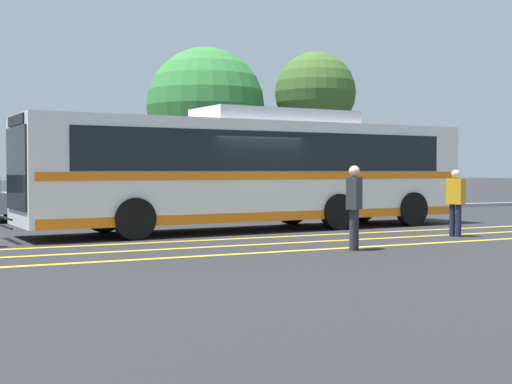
{
  "coord_description": "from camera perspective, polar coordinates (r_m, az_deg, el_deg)",
  "views": [
    {
      "loc": [
        -8.11,
        -17.24,
        1.63
      ],
      "look_at": [
        0.49,
        0.44,
        1.04
      ],
      "focal_mm": 50.0,
      "sensor_mm": 36.0,
      "label": 1
    }
  ],
  "objects": [
    {
      "name": "tree_1",
      "position": [
        30.92,
        4.77,
        7.9
      ],
      "size": [
        3.47,
        3.47,
        6.72
      ],
      "color": "#513823",
      "rests_on": "ground_plane"
    },
    {
      "name": "pedestrian_1",
      "position": [
        18.25,
        15.67,
        -0.52
      ],
      "size": [
        0.34,
        0.47,
        1.66
      ],
      "rotation": [
        0.0,
        0.0,
        5.03
      ],
      "color": "#191E38",
      "rests_on": "ground_plane"
    },
    {
      "name": "parked_car_2",
      "position": [
        24.73,
        -8.47,
        -0.47
      ],
      "size": [
        4.54,
        2.11,
        1.35
      ],
      "rotation": [
        0.0,
        0.0,
        -1.53
      ],
      "color": "silver",
      "rests_on": "ground_plane"
    },
    {
      "name": "lane_strip_2",
      "position": [
        15.37,
        8.29,
        -4.38
      ],
      "size": [
        32.76,
        0.2,
        0.01
      ],
      "primitive_type": "cube",
      "rotation": [
        0.0,
        0.0,
        1.57
      ],
      "color": "gold",
      "rests_on": "ground_plane"
    },
    {
      "name": "transit_bus",
      "position": [
        19.67,
        0.04,
        1.89
      ],
      "size": [
        13.19,
        3.3,
        3.31
      ],
      "rotation": [
        0.0,
        0.0,
        1.63
      ],
      "color": "white",
      "rests_on": "ground_plane"
    },
    {
      "name": "curb_strip",
      "position": [
        26.15,
        -6.68,
        -1.71
      ],
      "size": [
        40.76,
        0.36,
        0.15
      ],
      "primitive_type": "cube",
      "color": "#99999E",
      "rests_on": "ground_plane"
    },
    {
      "name": "lane_strip_0",
      "position": [
        17.79,
        3.11,
        -3.54
      ],
      "size": [
        32.76,
        0.2,
        0.01
      ],
      "primitive_type": "cube",
      "rotation": [
        0.0,
        0.0,
        1.57
      ],
      "color": "gold",
      "rests_on": "ground_plane"
    },
    {
      "name": "pedestrian_0",
      "position": [
        14.68,
        7.86,
        -0.8
      ],
      "size": [
        0.47,
        0.43,
        1.74
      ],
      "rotation": [
        0.0,
        0.0,
        3.81
      ],
      "color": "#2D2D33",
      "rests_on": "ground_plane"
    },
    {
      "name": "tree_0",
      "position": [
        31.19,
        -4.06,
        6.83
      ],
      "size": [
        5.11,
        5.11,
        6.97
      ],
      "color": "#513823",
      "rests_on": "ground_plane"
    },
    {
      "name": "lane_strip_1",
      "position": [
        16.57,
        5.49,
        -3.93
      ],
      "size": [
        32.76,
        0.2,
        0.01
      ],
      "primitive_type": "cube",
      "rotation": [
        0.0,
        0.0,
        1.57
      ],
      "color": "gold",
      "rests_on": "ground_plane"
    },
    {
      "name": "ground_plane",
      "position": [
        19.13,
        -0.74,
        -3.18
      ],
      "size": [
        220.0,
        220.0,
        0.0
      ],
      "primitive_type": "plane",
      "color": "#262628"
    }
  ]
}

